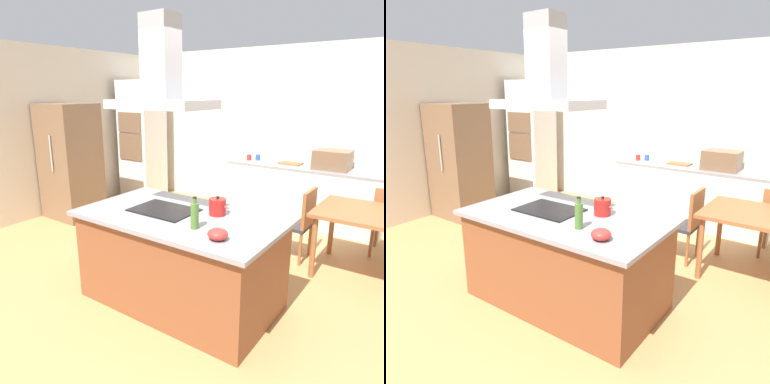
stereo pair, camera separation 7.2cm
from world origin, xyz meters
The scene contains 17 objects.
ground centered at (0.00, 1.50, 0.00)m, with size 16.00×16.00×0.00m, color tan.
wall_back centered at (0.00, 3.25, 1.35)m, with size 7.20×0.10×2.70m, color beige.
wall_left centered at (-3.45, 1.00, 1.35)m, with size 0.10×8.80×2.70m, color beige.
kitchen_island centered at (0.00, 0.00, 0.45)m, with size 1.89×1.10×0.90m.
cooktop centered at (-0.20, 0.00, 0.91)m, with size 0.60×0.44×0.01m, color black.
tea_kettle centered at (0.29, 0.19, 0.98)m, with size 0.21×0.16×0.18m.
olive_oil_bottle centered at (0.31, -0.22, 1.02)m, with size 0.07×0.07×0.27m.
mixing_bowl centered at (0.59, -0.31, 0.94)m, with size 0.16×0.16×0.09m, color red.
back_counter centered at (0.20, 2.88, 0.45)m, with size 2.35×0.62×0.90m.
countertop_microwave centered at (0.60, 2.88, 1.04)m, with size 0.50×0.38×0.28m, color brown.
coffee_mug_red centered at (-0.73, 2.87, 0.95)m, with size 0.08×0.08×0.09m, color red.
coffee_mug_blue centered at (-0.61, 2.95, 0.95)m, with size 0.08×0.08×0.09m, color #2D56B2.
cutting_board centered at (-0.04, 2.93, 0.91)m, with size 0.34×0.24×0.02m, color #995B33.
wall_oven_stack centered at (-2.90, 2.65, 1.10)m, with size 0.70×0.66×2.20m.
refrigerator centered at (-2.98, 1.03, 0.91)m, with size 0.80×0.73×1.82m.
chair_at_left_end centered at (0.61, 1.58, 0.51)m, with size 0.42×0.42×0.89m.
range_hood centered at (-0.20, 0.00, 2.10)m, with size 0.90×0.55×0.78m.
Camera 2 is at (1.98, -2.51, 2.00)m, focal length 34.02 mm.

